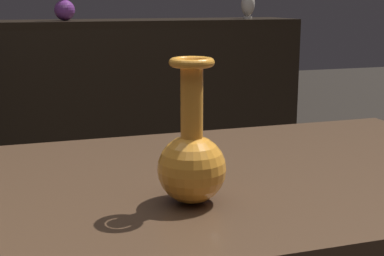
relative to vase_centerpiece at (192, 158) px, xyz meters
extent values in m
cube|color=#422D1E|center=(0.04, 0.12, -0.09)|extent=(1.20, 0.64, 0.05)
cube|color=black|center=(0.04, 2.32, -0.39)|extent=(2.60, 0.40, 0.95)
cube|color=black|center=(0.04, 2.32, 0.10)|extent=(2.60, 0.40, 0.04)
sphere|color=orange|center=(0.00, 0.00, -0.02)|extent=(0.10, 0.10, 0.10)
cylinder|color=orange|center=(0.00, 0.00, 0.08)|extent=(0.03, 0.03, 0.12)
torus|color=orange|center=(0.00, 0.00, 0.14)|extent=(0.07, 0.07, 0.01)
sphere|color=#7A388E|center=(0.04, 2.27, 0.18)|extent=(0.11, 0.11, 0.11)
cylinder|color=silver|center=(1.08, 2.28, 0.13)|extent=(0.05, 0.05, 0.01)
ellipsoid|color=silver|center=(1.08, 2.28, 0.20)|extent=(0.08, 0.08, 0.14)
camera|label=1|loc=(-0.24, -0.75, 0.23)|focal=52.12mm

